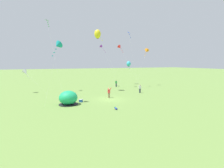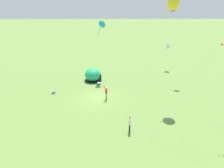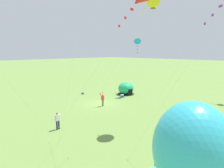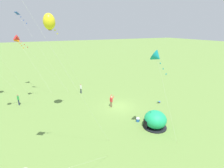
# 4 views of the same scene
# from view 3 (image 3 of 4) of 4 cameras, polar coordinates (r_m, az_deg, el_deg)

# --- Properties ---
(ground_plane) EXTENTS (300.00, 300.00, 0.00)m
(ground_plane) POSITION_cam_3_polar(r_m,az_deg,el_deg) (24.94, -4.02, -6.51)
(ground_plane) COLOR olive
(popup_tent) EXTENTS (2.81, 2.81, 2.10)m
(popup_tent) POSITION_cam_3_polar(r_m,az_deg,el_deg) (30.32, 4.56, -1.49)
(popup_tent) COLOR #1EAD6B
(popup_tent) RESTS_ON ground
(cooler_box) EXTENTS (0.64, 0.59, 0.44)m
(cooler_box) POSITION_cam_3_polar(r_m,az_deg,el_deg) (28.31, 3.32, -3.95)
(cooler_box) COLOR #2659B2
(cooler_box) RESTS_ON ground
(toddler_crawling) EXTENTS (0.31, 0.55, 0.32)m
(toddler_crawling) POSITION_cam_3_polar(r_m,az_deg,el_deg) (30.76, -9.50, -2.99)
(toddler_crawling) COLOR blue
(toddler_crawling) RESTS_ON ground
(person_flying_kite) EXTENTS (0.69, 0.56, 1.89)m
(person_flying_kite) POSITION_cam_3_polar(r_m,az_deg,el_deg) (23.67, -3.07, -4.91)
(person_flying_kite) COLOR #8C7251
(person_flying_kite) RESTS_ON ground
(person_near_tent) EXTENTS (0.59, 0.24, 1.72)m
(person_near_tent) POSITION_cam_3_polar(r_m,az_deg,el_deg) (17.59, -17.36, -11.08)
(person_near_tent) COLOR #1E2347
(person_near_tent) RESTS_ON ground
(person_center_field) EXTENTS (0.58, 0.31, 1.72)m
(person_center_field) POSITION_cam_3_polar(r_m,az_deg,el_deg) (11.23, 14.57, -24.17)
(person_center_field) COLOR #1E2347
(person_center_field) RESTS_ON ground
(kite_teal) EXTENTS (3.16, 2.45, 9.44)m
(kite_teal) POSITION_cam_3_polar(r_m,az_deg,el_deg) (29.64, 8.32, 13.23)
(kite_teal) COLOR silver
(kite_teal) RESTS_ON ground
(kite_cyan) EXTENTS (1.59, 4.40, 6.59)m
(kite_cyan) POSITION_cam_3_polar(r_m,az_deg,el_deg) (3.11, 24.56, -18.87)
(kite_cyan) COLOR silver
(kite_cyan) RESTS_ON ground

